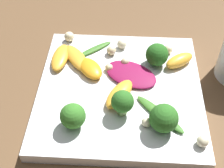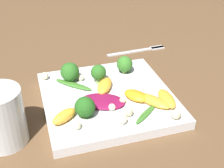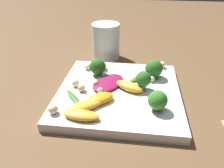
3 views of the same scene
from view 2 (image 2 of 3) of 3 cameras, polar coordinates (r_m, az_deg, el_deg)
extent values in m
plane|color=brown|center=(0.68, -0.80, -3.40)|extent=(2.40, 2.40, 0.00)
cube|color=white|center=(0.67, -0.81, -2.69)|extent=(0.27, 0.27, 0.02)
cylinder|color=white|center=(0.58, -19.67, -5.75)|extent=(0.08, 0.08, 0.11)
cube|color=silver|center=(0.89, 4.41, 6.13)|extent=(0.17, 0.02, 0.01)
cube|color=silver|center=(0.92, 8.27, 6.69)|extent=(0.04, 0.02, 0.01)
ellipsoid|color=maroon|center=(0.64, -1.68, -3.17)|extent=(0.11, 0.09, 0.01)
ellipsoid|color=#FCAD33|center=(0.68, -1.01, -0.25)|extent=(0.06, 0.07, 0.02)
ellipsoid|color=#FCAD33|center=(0.59, -8.74, -5.82)|extent=(0.06, 0.05, 0.02)
ellipsoid|color=#FCAD33|center=(0.65, 9.96, -2.62)|extent=(0.03, 0.07, 0.01)
ellipsoid|color=orange|center=(0.65, 4.46, -2.14)|extent=(0.06, 0.06, 0.02)
ellipsoid|color=#FCAD33|center=(0.64, 7.47, -3.02)|extent=(0.07, 0.08, 0.02)
cylinder|color=#7A9E51|center=(0.71, -7.63, 0.97)|extent=(0.01, 0.01, 0.01)
sphere|color=#2D6B23|center=(0.70, -7.73, 2.23)|extent=(0.04, 0.04, 0.04)
cylinder|color=#84AD5B|center=(0.60, -4.91, -5.47)|extent=(0.01, 0.01, 0.01)
sphere|color=#26601E|center=(0.59, -4.98, -4.19)|extent=(0.04, 0.04, 0.04)
cylinder|color=#84AD5B|center=(0.70, -2.46, 0.86)|extent=(0.02, 0.02, 0.02)
sphere|color=#2D6B23|center=(0.69, -2.49, 2.16)|extent=(0.03, 0.03, 0.03)
cylinder|color=#7A9E51|center=(0.74, 2.30, 2.54)|extent=(0.01, 0.01, 0.01)
sphere|color=#387A28|center=(0.73, 2.32, 3.67)|extent=(0.04, 0.04, 0.04)
ellipsoid|color=#3D7528|center=(0.70, -7.08, -0.13)|extent=(0.08, 0.08, 0.01)
ellipsoid|color=#3D7528|center=(0.61, 6.24, -5.41)|extent=(0.07, 0.06, 0.01)
sphere|color=beige|center=(0.61, -0.01, -4.25)|extent=(0.01, 0.01, 0.01)
sphere|color=beige|center=(0.57, -6.51, -7.51)|extent=(0.02, 0.02, 0.02)
sphere|color=beige|center=(0.73, -12.23, 1.44)|extent=(0.02, 0.02, 0.02)
sphere|color=beige|center=(0.63, 1.95, -3.03)|extent=(0.01, 0.01, 0.01)
sphere|color=beige|center=(0.60, 11.62, -5.48)|extent=(0.02, 0.02, 0.02)
sphere|color=beige|center=(0.58, 2.41, -6.41)|extent=(0.02, 0.02, 0.02)
sphere|color=beige|center=(0.60, 3.08, -5.13)|extent=(0.02, 0.02, 0.02)
sphere|color=beige|center=(0.71, -5.74, 1.16)|extent=(0.01, 0.01, 0.01)
camera|label=1|loc=(0.89, -8.89, 32.49)|focal=50.00mm
camera|label=3|loc=(0.81, 29.84, 20.60)|focal=35.00mm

